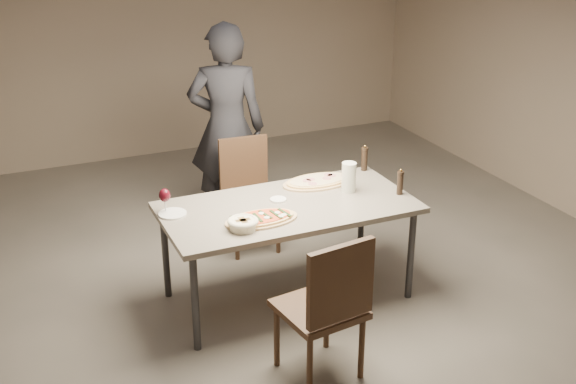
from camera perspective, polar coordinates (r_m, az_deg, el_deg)
name	(u,v)px	position (r m, az deg, el deg)	size (l,w,h in m)	color
room	(288,117)	(4.90, 0.00, 5.93)	(7.00, 7.00, 7.00)	#615B54
dining_table	(288,212)	(5.15, 0.00, -1.61)	(1.80, 0.90, 0.75)	slate
zucchini_pizza	(262,219)	(4.88, -2.09, -2.11)	(0.51, 0.28, 0.05)	tan
ham_pizza	(318,181)	(5.50, 2.38, 0.85)	(0.57, 0.31, 0.04)	tan
bread_basket	(243,223)	(4.76, -3.58, -2.48)	(0.21, 0.21, 0.07)	#ECE5C0
oil_dish	(278,199)	(5.20, -0.78, -0.59)	(0.12, 0.12, 0.01)	white
pepper_mill_left	(364,158)	(5.75, 6.06, 2.66)	(0.05, 0.05, 0.21)	black
pepper_mill_right	(400,182)	(5.33, 8.85, 0.76)	(0.05, 0.05, 0.20)	black
carafe	(349,177)	(5.33, 4.83, 1.18)	(0.11, 0.11, 0.22)	silver
wine_glass	(165,196)	(5.03, -9.72, -0.32)	(0.08, 0.08, 0.18)	silver
side_plate	(172,214)	(5.04, -9.11, -1.70)	(0.19, 0.19, 0.01)	white
chair_near	(328,302)	(4.35, 3.20, -8.71)	(0.53, 0.53, 0.99)	#3E291A
chair_far	(248,187)	(6.05, -3.21, 0.39)	(0.47, 0.47, 0.92)	#3E291A
diner	(227,128)	(6.29, -4.86, 5.10)	(0.67, 0.44, 1.83)	black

